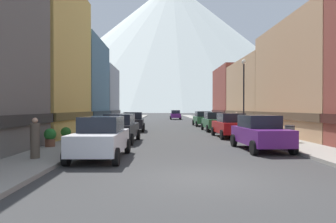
# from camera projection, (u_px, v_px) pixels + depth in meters

# --- Properties ---
(ground_plane) EXTENTS (400.00, 400.00, 0.00)m
(ground_plane) POSITION_uv_depth(u_px,v_px,m) (203.00, 179.00, 9.51)
(ground_plane) COLOR #373737
(sidewalk_left) EXTENTS (2.50, 100.00, 0.15)m
(sidewalk_left) POSITION_uv_depth(u_px,v_px,m) (125.00, 123.00, 44.35)
(sidewalk_left) COLOR gray
(sidewalk_left) RESTS_ON ground
(sidewalk_right) EXTENTS (2.50, 100.00, 0.15)m
(sidewalk_right) POSITION_uv_depth(u_px,v_px,m) (213.00, 123.00, 44.65)
(sidewalk_right) COLOR gray
(sidewalk_right) RESTS_ON ground
(storefront_left_1) EXTENTS (8.13, 9.89, 11.39)m
(storefront_left_1) POSITION_uv_depth(u_px,v_px,m) (23.00, 62.00, 23.13)
(storefront_left_1) COLOR #D8B259
(storefront_left_1) RESTS_ON ground
(storefront_left_2) EXTENTS (7.71, 9.81, 9.36)m
(storefront_left_2) POSITION_uv_depth(u_px,v_px,m) (67.00, 86.00, 33.35)
(storefront_left_2) COLOR slate
(storefront_left_2) RESTS_ON ground
(storefront_left_3) EXTENTS (10.09, 8.83, 7.80)m
(storefront_left_3) POSITION_uv_depth(u_px,v_px,m) (80.00, 97.00, 43.20)
(storefront_left_3) COLOR #99A5B2
(storefront_left_3) RESTS_ON ground
(storefront_right_2) EXTENTS (10.06, 12.74, 7.55)m
(storefront_right_2) POSITION_uv_depth(u_px,v_px,m) (281.00, 95.00, 35.63)
(storefront_right_2) COLOR tan
(storefront_right_2) RESTS_ON ground
(storefront_right_3) EXTENTS (8.92, 10.63, 8.32)m
(storefront_right_3) POSITION_uv_depth(u_px,v_px,m) (247.00, 96.00, 47.67)
(storefront_right_3) COLOR brown
(storefront_right_3) RESTS_ON ground
(car_left_0) EXTENTS (2.16, 4.44, 1.78)m
(car_left_0) POSITION_uv_depth(u_px,v_px,m) (101.00, 137.00, 13.30)
(car_left_0) COLOR silver
(car_left_0) RESTS_ON ground
(car_left_1) EXTENTS (2.26, 4.49, 1.78)m
(car_left_1) POSITION_uv_depth(u_px,v_px,m) (120.00, 128.00, 19.71)
(car_left_1) COLOR black
(car_left_1) RESTS_ON ground
(car_left_2) EXTENTS (2.18, 4.45, 1.78)m
(car_left_2) POSITION_uv_depth(u_px,v_px,m) (133.00, 122.00, 29.20)
(car_left_2) COLOR black
(car_left_2) RESTS_ON ground
(car_right_0) EXTENTS (2.22, 4.47, 1.78)m
(car_right_0) POSITION_uv_depth(u_px,v_px,m) (260.00, 132.00, 16.01)
(car_right_0) COLOR #591E72
(car_right_0) RESTS_ON ground
(car_right_1) EXTENTS (2.15, 4.44, 1.78)m
(car_right_1) POSITION_uv_depth(u_px,v_px,m) (230.00, 125.00, 22.94)
(car_right_1) COLOR #9E1111
(car_right_1) RESTS_ON ground
(car_right_2) EXTENTS (2.10, 4.42, 1.78)m
(car_right_2) POSITION_uv_depth(u_px,v_px,m) (215.00, 121.00, 29.48)
(car_right_2) COLOR #265933
(car_right_2) RESTS_ON ground
(car_right_3) EXTENTS (2.11, 4.42, 1.78)m
(car_right_3) POSITION_uv_depth(u_px,v_px,m) (203.00, 119.00, 37.79)
(car_right_3) COLOR #265933
(car_right_3) RESTS_ON ground
(car_driving_0) EXTENTS (2.06, 4.40, 1.78)m
(car_driving_0) POSITION_uv_depth(u_px,v_px,m) (175.00, 115.00, 60.08)
(car_driving_0) COLOR #591E72
(car_driving_0) RESTS_ON ground
(trash_bin_right) EXTENTS (0.59, 0.59, 0.98)m
(trash_bin_right) POSITION_uv_depth(u_px,v_px,m) (290.00, 134.00, 18.54)
(trash_bin_right) COLOR #4C5156
(trash_bin_right) RESTS_ON sidewalk_right
(potted_plant_0) EXTENTS (0.60, 0.60, 0.86)m
(potted_plant_0) POSITION_uv_depth(u_px,v_px,m) (265.00, 127.00, 24.75)
(potted_plant_0) COLOR brown
(potted_plant_0) RESTS_ON sidewalk_right
(potted_plant_1) EXTENTS (0.62, 0.62, 0.94)m
(potted_plant_1) POSITION_uv_depth(u_px,v_px,m) (50.00, 137.00, 16.27)
(potted_plant_1) COLOR brown
(potted_plant_1) RESTS_ON sidewalk_left
(potted_plant_2) EXTENTS (0.60, 0.60, 0.85)m
(potted_plant_2) POSITION_uv_depth(u_px,v_px,m) (66.00, 133.00, 18.99)
(potted_plant_2) COLOR brown
(potted_plant_2) RESTS_ON sidewalk_left
(pedestrian_0) EXTENTS (0.36, 0.36, 1.58)m
(pedestrian_0) POSITION_uv_depth(u_px,v_px,m) (236.00, 121.00, 31.11)
(pedestrian_0) COLOR maroon
(pedestrian_0) RESTS_ON sidewalk_right
(pedestrian_1) EXTENTS (0.36, 0.36, 1.61)m
(pedestrian_1) POSITION_uv_depth(u_px,v_px,m) (35.00, 140.00, 12.44)
(pedestrian_1) COLOR brown
(pedestrian_1) RESTS_ON sidewalk_left
(streetlamp_right) EXTENTS (0.36, 0.36, 5.86)m
(streetlamp_right) POSITION_uv_depth(u_px,v_px,m) (244.00, 85.00, 24.98)
(streetlamp_right) COLOR black
(streetlamp_right) RESTS_ON sidewalk_right
(mountain_backdrop) EXTENTS (252.93, 252.93, 110.40)m
(mountain_backdrop) POSITION_uv_depth(u_px,v_px,m) (172.00, 46.00, 269.08)
(mountain_backdrop) COLOR silver
(mountain_backdrop) RESTS_ON ground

